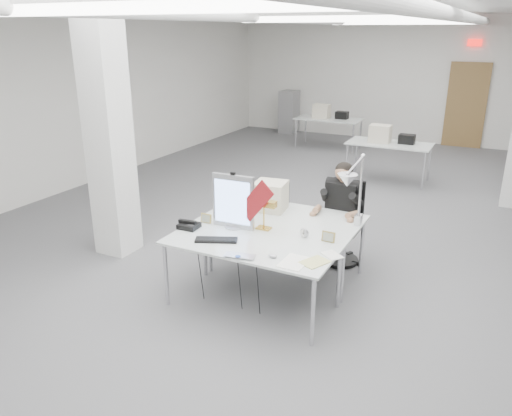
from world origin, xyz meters
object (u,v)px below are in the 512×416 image
(architect_lamp, at_px, (355,190))
(monitor, at_px, (233,202))
(office_chair, at_px, (342,220))
(beige_monitor, at_px, (270,196))
(laptop, at_px, (238,258))
(seated_person, at_px, (342,197))
(desk_main, at_px, (252,243))
(desk_phone, at_px, (189,226))
(bankers_lamp, at_px, (264,216))

(architect_lamp, bearing_deg, monitor, -136.27)
(office_chair, xyz_separation_m, beige_monitor, (-0.77, -0.49, 0.35))
(architect_lamp, bearing_deg, laptop, -100.81)
(seated_person, xyz_separation_m, laptop, (-0.45, -1.86, -0.13))
(beige_monitor, bearing_deg, laptop, -84.67)
(seated_person, bearing_deg, monitor, -126.41)
(desk_main, xyz_separation_m, monitor, (-0.38, 0.28, 0.32))
(architect_lamp, bearing_deg, office_chair, 137.53)
(monitor, xyz_separation_m, architect_lamp, (1.23, 0.46, 0.17))
(desk_main, relative_size, desk_phone, 8.32)
(monitor, height_order, beige_monitor, monitor)
(office_chair, relative_size, beige_monitor, 3.12)
(seated_person, relative_size, architect_lamp, 1.01)
(office_chair, distance_m, laptop, 1.97)
(seated_person, distance_m, monitor, 1.47)
(office_chair, xyz_separation_m, desk_phone, (-1.32, -1.45, 0.20))
(monitor, bearing_deg, seated_person, 49.91)
(seated_person, relative_size, bankers_lamp, 3.17)
(desk_phone, bearing_deg, laptop, -30.36)
(office_chair, bearing_deg, desk_main, -107.81)
(seated_person, distance_m, laptop, 1.92)
(laptop, height_order, desk_phone, desk_phone)
(laptop, distance_m, beige_monitor, 1.46)
(beige_monitor, bearing_deg, architect_lamp, -20.46)
(architect_lamp, bearing_deg, bankers_lamp, -135.55)
(bankers_lamp, bearing_deg, office_chair, 62.50)
(beige_monitor, relative_size, architect_lamp, 0.39)
(beige_monitor, height_order, architect_lamp, architect_lamp)
(seated_person, xyz_separation_m, architect_lamp, (0.34, -0.70, 0.33))
(architect_lamp, bearing_deg, desk_phone, -133.70)
(desk_phone, bearing_deg, desk_main, -5.35)
(desk_main, distance_m, laptop, 0.43)
(bankers_lamp, height_order, architect_lamp, architect_lamp)
(laptop, distance_m, architect_lamp, 1.48)
(monitor, relative_size, beige_monitor, 1.64)
(desk_main, distance_m, desk_phone, 0.81)
(monitor, relative_size, architect_lamp, 0.64)
(office_chair, xyz_separation_m, bankers_lamp, (-0.57, -1.10, 0.33))
(seated_person, height_order, desk_phone, seated_person)
(desk_main, distance_m, beige_monitor, 1.05)
(seated_person, xyz_separation_m, bankers_lamp, (-0.57, -1.05, 0.01))
(monitor, xyz_separation_m, beige_monitor, (0.12, 0.71, -0.13))
(architect_lamp, bearing_deg, desk_main, -115.63)
(bankers_lamp, bearing_deg, architect_lamp, 21.03)
(monitor, bearing_deg, bankers_lamp, 15.99)
(beige_monitor, distance_m, architect_lamp, 1.18)
(desk_main, relative_size, monitor, 2.95)
(desk_main, distance_m, office_chair, 1.58)
(office_chair, bearing_deg, laptop, -102.01)
(bankers_lamp, height_order, beige_monitor, beige_monitor)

